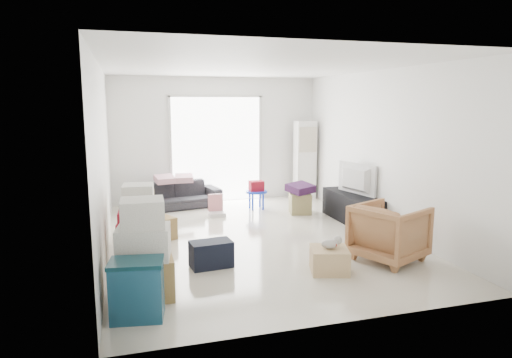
{
  "coord_description": "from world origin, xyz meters",
  "views": [
    {
      "loc": [
        -1.97,
        -6.81,
        2.16
      ],
      "look_at": [
        0.09,
        0.2,
        0.93
      ],
      "focal_mm": 32.0,
      "sensor_mm": 36.0,
      "label": 1
    }
  ],
  "objects_px": {
    "ac_tower": "(305,160)",
    "television": "(352,191)",
    "armchair": "(389,230)",
    "ottoman": "(300,203)",
    "wood_crate": "(329,260)",
    "storage_bins": "(137,289)",
    "kids_table": "(256,189)",
    "sofa": "(176,191)",
    "tv_console": "(352,208)"
  },
  "relations": [
    {
      "from": "ac_tower",
      "to": "television",
      "type": "relative_size",
      "value": 1.82
    },
    {
      "from": "armchair",
      "to": "ottoman",
      "type": "bearing_deg",
      "value": -20.89
    },
    {
      "from": "armchair",
      "to": "wood_crate",
      "type": "distance_m",
      "value": 1.03
    },
    {
      "from": "storage_bins",
      "to": "kids_table",
      "type": "height_order",
      "value": "storage_bins"
    },
    {
      "from": "sofa",
      "to": "wood_crate",
      "type": "height_order",
      "value": "sofa"
    },
    {
      "from": "armchair",
      "to": "ottoman",
      "type": "height_order",
      "value": "armchair"
    },
    {
      "from": "television",
      "to": "ottoman",
      "type": "distance_m",
      "value": 1.15
    },
    {
      "from": "ottoman",
      "to": "tv_console",
      "type": "bearing_deg",
      "value": -51.34
    },
    {
      "from": "ac_tower",
      "to": "wood_crate",
      "type": "bearing_deg",
      "value": -108.3
    },
    {
      "from": "armchair",
      "to": "kids_table",
      "type": "bearing_deg",
      "value": -9.84
    },
    {
      "from": "tv_console",
      "to": "ottoman",
      "type": "relative_size",
      "value": 3.88
    },
    {
      "from": "tv_console",
      "to": "wood_crate",
      "type": "height_order",
      "value": "tv_console"
    },
    {
      "from": "sofa",
      "to": "tv_console",
      "type": "bearing_deg",
      "value": -44.92
    },
    {
      "from": "sofa",
      "to": "armchair",
      "type": "xyz_separation_m",
      "value": [
        2.46,
        -4.02,
        0.08
      ]
    },
    {
      "from": "sofa",
      "to": "wood_crate",
      "type": "bearing_deg",
      "value": -81.44
    },
    {
      "from": "television",
      "to": "wood_crate",
      "type": "bearing_deg",
      "value": 132.8
    },
    {
      "from": "tv_console",
      "to": "television",
      "type": "relative_size",
      "value": 1.6
    },
    {
      "from": "tv_console",
      "to": "storage_bins",
      "type": "xyz_separation_m",
      "value": [
        -3.9,
        -2.83,
        0.05
      ]
    },
    {
      "from": "ac_tower",
      "to": "kids_table",
      "type": "relative_size",
      "value": 3.01
    },
    {
      "from": "sofa",
      "to": "wood_crate",
      "type": "distance_m",
      "value": 4.45
    },
    {
      "from": "storage_bins",
      "to": "kids_table",
      "type": "distance_m",
      "value": 4.95
    },
    {
      "from": "television",
      "to": "ottoman",
      "type": "xyz_separation_m",
      "value": [
        -0.68,
        0.85,
        -0.38
      ]
    },
    {
      "from": "tv_console",
      "to": "armchair",
      "type": "xyz_separation_m",
      "value": [
        -0.51,
        -2.02,
        0.18
      ]
    },
    {
      "from": "storage_bins",
      "to": "armchair",
      "type": "bearing_deg",
      "value": 13.44
    },
    {
      "from": "ac_tower",
      "to": "ottoman",
      "type": "relative_size",
      "value": 4.39
    },
    {
      "from": "kids_table",
      "to": "armchair",
      "type": "bearing_deg",
      "value": -75.66
    },
    {
      "from": "kids_table",
      "to": "wood_crate",
      "type": "xyz_separation_m",
      "value": [
        -0.09,
        -3.63,
        -0.25
      ]
    },
    {
      "from": "television",
      "to": "sofa",
      "type": "height_order",
      "value": "sofa"
    },
    {
      "from": "sofa",
      "to": "ottoman",
      "type": "xyz_separation_m",
      "value": [
        2.29,
        -1.16,
        -0.16
      ]
    },
    {
      "from": "television",
      "to": "kids_table",
      "type": "xyz_separation_m",
      "value": [
        -1.4,
        1.44,
        -0.17
      ]
    },
    {
      "from": "armchair",
      "to": "ottoman",
      "type": "relative_size",
      "value": 2.18
    },
    {
      "from": "armchair",
      "to": "storage_bins",
      "type": "distance_m",
      "value": 3.49
    },
    {
      "from": "ac_tower",
      "to": "storage_bins",
      "type": "relative_size",
      "value": 2.87
    },
    {
      "from": "television",
      "to": "storage_bins",
      "type": "distance_m",
      "value": 4.82
    },
    {
      "from": "ottoman",
      "to": "wood_crate",
      "type": "height_order",
      "value": "ottoman"
    },
    {
      "from": "kids_table",
      "to": "wood_crate",
      "type": "bearing_deg",
      "value": -91.43
    },
    {
      "from": "ottoman",
      "to": "sofa",
      "type": "bearing_deg",
      "value": 153.2
    },
    {
      "from": "television",
      "to": "ottoman",
      "type": "height_order",
      "value": "television"
    },
    {
      "from": "armchair",
      "to": "storage_bins",
      "type": "height_order",
      "value": "armchair"
    },
    {
      "from": "tv_console",
      "to": "sofa",
      "type": "bearing_deg",
      "value": 145.99
    },
    {
      "from": "television",
      "to": "tv_console",
      "type": "bearing_deg",
      "value": -0.0
    },
    {
      "from": "ac_tower",
      "to": "sofa",
      "type": "xyz_separation_m",
      "value": [
        -2.92,
        -0.15,
        -0.52
      ]
    },
    {
      "from": "kids_table",
      "to": "ottoman",
      "type": "bearing_deg",
      "value": -39.7
    },
    {
      "from": "ac_tower",
      "to": "sofa",
      "type": "bearing_deg",
      "value": -177.06
    },
    {
      "from": "ottoman",
      "to": "kids_table",
      "type": "bearing_deg",
      "value": 140.3
    },
    {
      "from": "tv_console",
      "to": "ottoman",
      "type": "xyz_separation_m",
      "value": [
        -0.68,
        0.85,
        -0.06
      ]
    },
    {
      "from": "storage_bins",
      "to": "wood_crate",
      "type": "bearing_deg",
      "value": 14.77
    },
    {
      "from": "ac_tower",
      "to": "armchair",
      "type": "distance_m",
      "value": 4.22
    },
    {
      "from": "storage_bins",
      "to": "ottoman",
      "type": "distance_m",
      "value": 4.89
    },
    {
      "from": "sofa",
      "to": "wood_crate",
      "type": "relative_size",
      "value": 3.88
    }
  ]
}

